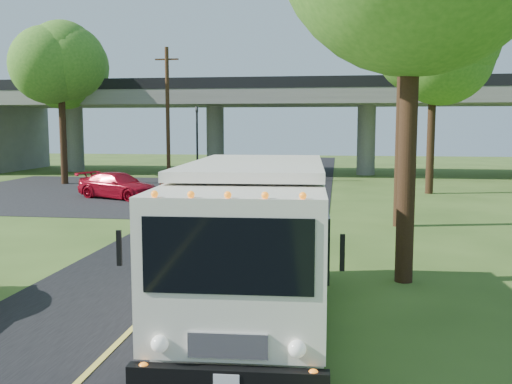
% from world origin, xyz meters
% --- Properties ---
extents(ground, '(120.00, 120.00, 0.00)m').
position_xyz_m(ground, '(0.00, 0.00, 0.00)').
color(ground, '#36511D').
rests_on(ground, ground).
extents(road, '(7.00, 90.00, 0.02)m').
position_xyz_m(road, '(0.00, 10.00, 0.01)').
color(road, black).
rests_on(road, ground).
extents(parking_lot, '(16.00, 18.00, 0.01)m').
position_xyz_m(parking_lot, '(-11.00, 18.00, 0.01)').
color(parking_lot, black).
rests_on(parking_lot, ground).
extents(lane_line, '(0.12, 90.00, 0.01)m').
position_xyz_m(lane_line, '(0.00, 10.00, 0.03)').
color(lane_line, gold).
rests_on(lane_line, road).
extents(overpass, '(54.00, 10.00, 7.30)m').
position_xyz_m(overpass, '(0.00, 32.00, 4.56)').
color(overpass, slate).
rests_on(overpass, ground).
extents(traffic_signal, '(0.18, 0.22, 5.20)m').
position_xyz_m(traffic_signal, '(-6.00, 26.00, 3.20)').
color(traffic_signal, black).
rests_on(traffic_signal, ground).
extents(utility_pole, '(1.60, 0.26, 9.00)m').
position_xyz_m(utility_pole, '(-7.50, 24.00, 4.59)').
color(utility_pole, '#472D19').
rests_on(utility_pole, ground).
extents(tree_right_far, '(5.77, 5.67, 10.99)m').
position_xyz_m(tree_right_far, '(9.21, 19.84, 8.30)').
color(tree_right_far, '#382314').
rests_on(tree_right_far, ground).
extents(tree_left_lot, '(5.60, 5.50, 10.50)m').
position_xyz_m(tree_left_lot, '(-13.79, 21.84, 7.90)').
color(tree_left_lot, '#382314').
rests_on(tree_left_lot, ground).
extents(tree_left_far, '(5.26, 5.16, 9.89)m').
position_xyz_m(tree_left_far, '(-16.79, 27.84, 7.45)').
color(tree_left_far, '#382314').
rests_on(tree_left_far, ground).
extents(step_van, '(3.10, 7.58, 3.13)m').
position_xyz_m(step_van, '(2.20, -2.31, 1.70)').
color(step_van, silver).
rests_on(step_van, ground).
extents(red_sedan, '(5.09, 3.49, 1.37)m').
position_xyz_m(red_sedan, '(-7.69, 15.46, 0.68)').
color(red_sedan, '#9F091B').
rests_on(red_sedan, ground).
extents(pedestrian, '(0.62, 0.46, 1.55)m').
position_xyz_m(pedestrian, '(-4.46, 13.29, 0.77)').
color(pedestrian, gray).
rests_on(pedestrian, ground).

